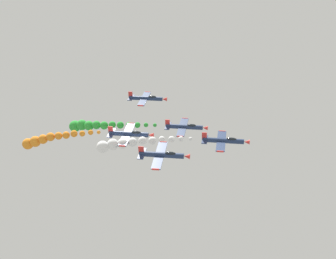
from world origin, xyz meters
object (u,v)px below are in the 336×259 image
at_px(airplane_right_inner, 162,155).
at_px(airplane_right_outer, 146,98).
at_px(airplane_left_inner, 185,127).
at_px(airplane_left_outer, 129,134).
at_px(airplane_lead, 224,141).

xyz_separation_m(airplane_right_inner, airplane_right_outer, (-31.16, -9.66, 3.12)).
bearing_deg(airplane_right_inner, airplane_left_inner, 174.30).
height_order(airplane_left_inner, airplane_left_outer, airplane_left_outer).
bearing_deg(airplane_left_outer, airplane_lead, 89.23).
xyz_separation_m(airplane_left_inner, airplane_left_outer, (9.89, -11.42, 0.98)).
height_order(airplane_left_inner, airplane_right_outer, airplane_right_outer).
relative_size(airplane_lead, airplane_right_inner, 1.00).
height_order(airplane_right_inner, airplane_left_outer, airplane_left_outer).
distance_m(airplane_left_inner, airplane_left_outer, 15.14).
distance_m(airplane_lead, airplane_right_inner, 15.73).
bearing_deg(airplane_right_inner, airplane_right_outer, -162.78).
relative_size(airplane_lead, airplane_right_outer, 1.00).
bearing_deg(airplane_right_outer, airplane_right_inner, 17.22).
bearing_deg(airplane_left_outer, airplane_right_outer, -179.19).
bearing_deg(airplane_lead, airplane_left_outer, -90.77).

